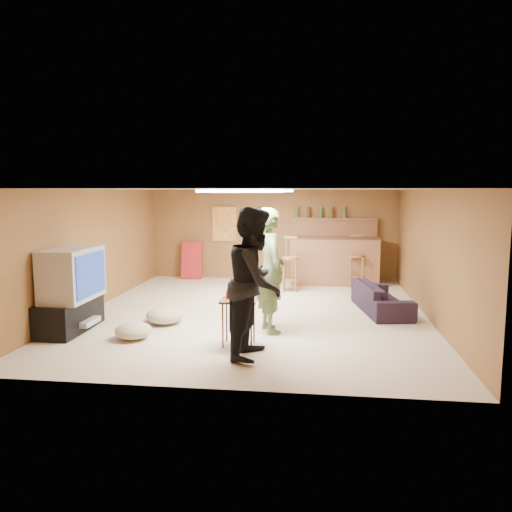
# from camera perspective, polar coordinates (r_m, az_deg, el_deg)

# --- Properties ---
(ground) EXTENTS (7.00, 7.00, 0.00)m
(ground) POSITION_cam_1_polar(r_m,az_deg,el_deg) (9.01, -0.16, -6.48)
(ground) COLOR beige
(ground) RESTS_ON ground
(ceiling) EXTENTS (6.00, 7.00, 0.02)m
(ceiling) POSITION_cam_1_polar(r_m,az_deg,el_deg) (8.74, -0.16, 7.65)
(ceiling) COLOR silver
(ceiling) RESTS_ON ground
(wall_back) EXTENTS (6.00, 0.02, 2.20)m
(wall_back) POSITION_cam_1_polar(r_m,az_deg,el_deg) (12.27, 1.92, 2.47)
(wall_back) COLOR brown
(wall_back) RESTS_ON ground
(wall_front) EXTENTS (6.00, 0.02, 2.20)m
(wall_front) POSITION_cam_1_polar(r_m,az_deg,el_deg) (5.40, -4.91, -4.06)
(wall_front) COLOR brown
(wall_front) RESTS_ON ground
(wall_left) EXTENTS (0.02, 7.00, 2.20)m
(wall_left) POSITION_cam_1_polar(r_m,az_deg,el_deg) (9.66, -18.11, 0.72)
(wall_left) COLOR brown
(wall_left) RESTS_ON ground
(wall_right) EXTENTS (0.02, 7.00, 2.20)m
(wall_right) POSITION_cam_1_polar(r_m,az_deg,el_deg) (8.94, 19.28, 0.15)
(wall_right) COLOR brown
(wall_right) RESTS_ON ground
(tv_stand) EXTENTS (0.55, 1.30, 0.50)m
(tv_stand) POSITION_cam_1_polar(r_m,az_deg,el_deg) (8.36, -20.51, -6.32)
(tv_stand) COLOR black
(tv_stand) RESTS_ON ground
(dvd_box) EXTENTS (0.35, 0.50, 0.08)m
(dvd_box) POSITION_cam_1_polar(r_m,az_deg,el_deg) (8.28, -19.12, -7.09)
(dvd_box) COLOR #B2B2B7
(dvd_box) RESTS_ON tv_stand
(tv_body) EXTENTS (0.60, 1.10, 0.80)m
(tv_body) POSITION_cam_1_polar(r_m,az_deg,el_deg) (8.20, -20.29, -1.94)
(tv_body) COLOR #B2B2B7
(tv_body) RESTS_ON tv_stand
(tv_screen) EXTENTS (0.02, 0.95, 0.65)m
(tv_screen) POSITION_cam_1_polar(r_m,az_deg,el_deg) (8.06, -18.33, -2.00)
(tv_screen) COLOR navy
(tv_screen) RESTS_ON tv_body
(bar_counter) EXTENTS (2.00, 0.60, 1.10)m
(bar_counter) POSITION_cam_1_polar(r_m,az_deg,el_deg) (11.74, 8.97, -0.55)
(bar_counter) COLOR brown
(bar_counter) RESTS_ON ground
(bar_lip) EXTENTS (2.10, 0.12, 0.05)m
(bar_lip) POSITION_cam_1_polar(r_m,az_deg,el_deg) (11.43, 9.07, 2.00)
(bar_lip) COLOR #422015
(bar_lip) RESTS_ON bar_counter
(bar_shelf) EXTENTS (2.00, 0.18, 0.05)m
(bar_shelf) POSITION_cam_1_polar(r_m,az_deg,el_deg) (12.09, 9.00, 4.21)
(bar_shelf) COLOR brown
(bar_shelf) RESTS_ON bar_backing
(bar_backing) EXTENTS (2.00, 0.14, 0.60)m
(bar_backing) POSITION_cam_1_polar(r_m,az_deg,el_deg) (12.14, 8.97, 2.80)
(bar_backing) COLOR brown
(bar_backing) RESTS_ON bar_counter
(poster_left) EXTENTS (0.60, 0.03, 0.85)m
(poster_left) POSITION_cam_1_polar(r_m,az_deg,el_deg) (12.38, -3.64, 3.66)
(poster_left) COLOR #BF3F26
(poster_left) RESTS_ON wall_back
(poster_right) EXTENTS (0.55, 0.03, 0.80)m
(poster_right) POSITION_cam_1_polar(r_m,az_deg,el_deg) (12.24, 0.51, 3.63)
(poster_right) COLOR #334C99
(poster_right) RESTS_ON wall_back
(folding_chair_stack) EXTENTS (0.50, 0.26, 0.91)m
(folding_chair_stack) POSITION_cam_1_polar(r_m,az_deg,el_deg) (12.49, -7.35, -0.50)
(folding_chair_stack) COLOR red
(folding_chair_stack) RESTS_ON ground
(ceiling_panel_front) EXTENTS (1.20, 0.60, 0.04)m
(ceiling_panel_front) POSITION_cam_1_polar(r_m,az_deg,el_deg) (7.26, -1.69, 7.43)
(ceiling_panel_front) COLOR white
(ceiling_panel_front) RESTS_ON ceiling
(ceiling_panel_back) EXTENTS (1.20, 0.60, 0.04)m
(ceiling_panel_back) POSITION_cam_1_polar(r_m,az_deg,el_deg) (9.93, 0.73, 7.46)
(ceiling_panel_back) COLOR white
(ceiling_panel_back) RESTS_ON ceiling
(person_olive) EXTENTS (0.70, 0.83, 1.93)m
(person_olive) POSITION_cam_1_polar(r_m,az_deg,el_deg) (7.65, 1.63, -1.63)
(person_olive) COLOR #596B3E
(person_olive) RESTS_ON ground
(person_black) EXTENTS (0.87, 1.05, 1.97)m
(person_black) POSITION_cam_1_polar(r_m,az_deg,el_deg) (6.51, -0.10, -3.04)
(person_black) COLOR black
(person_black) RESTS_ON ground
(sofa) EXTENTS (0.98, 1.86, 0.52)m
(sofa) POSITION_cam_1_polar(r_m,az_deg,el_deg) (9.31, 14.15, -4.63)
(sofa) COLOR black
(sofa) RESTS_ON ground
(tray_table) EXTENTS (0.53, 0.43, 0.66)m
(tray_table) POSITION_cam_1_polar(r_m,az_deg,el_deg) (7.11, -2.00, -7.57)
(tray_table) COLOR #422015
(tray_table) RESTS_ON ground
(cup_red_near) EXTENTS (0.08, 0.08, 0.11)m
(cup_red_near) POSITION_cam_1_polar(r_m,az_deg,el_deg) (7.08, -3.16, -4.44)
(cup_red_near) COLOR red
(cup_red_near) RESTS_ON tray_table
(cup_red_far) EXTENTS (0.10, 0.10, 0.12)m
(cup_red_far) POSITION_cam_1_polar(r_m,az_deg,el_deg) (6.92, -1.33, -4.69)
(cup_red_far) COLOR red
(cup_red_far) RESTS_ON tray_table
(cup_blue) EXTENTS (0.09, 0.09, 0.12)m
(cup_blue) POSITION_cam_1_polar(r_m,az_deg,el_deg) (7.07, -0.59, -4.40)
(cup_blue) COLOR navy
(cup_blue) RESTS_ON tray_table
(bar_stool_left) EXTENTS (0.43, 0.43, 1.19)m
(bar_stool_left) POSITION_cam_1_polar(r_m,az_deg,el_deg) (10.84, 3.93, -0.90)
(bar_stool_left) COLOR brown
(bar_stool_left) RESTS_ON ground
(bar_stool_right) EXTENTS (0.41, 0.41, 1.21)m
(bar_stool_right) POSITION_cam_1_polar(r_m,az_deg,el_deg) (11.44, 11.39, -0.54)
(bar_stool_right) COLOR brown
(bar_stool_right) RESTS_ON ground
(cushion_near_tv) EXTENTS (0.80, 0.80, 0.28)m
(cushion_near_tv) POSITION_cam_1_polar(r_m,az_deg,el_deg) (8.40, -10.35, -6.66)
(cushion_near_tv) COLOR tan
(cushion_near_tv) RESTS_ON ground
(cushion_mid) EXTENTS (0.51, 0.51, 0.20)m
(cushion_mid) POSITION_cam_1_polar(r_m,az_deg,el_deg) (8.58, -10.87, -6.65)
(cushion_mid) COLOR tan
(cushion_mid) RESTS_ON ground
(cushion_far) EXTENTS (0.70, 0.70, 0.24)m
(cushion_far) POSITION_cam_1_polar(r_m,az_deg,el_deg) (7.66, -13.84, -8.28)
(cushion_far) COLOR tan
(cushion_far) RESTS_ON ground
(bottle_row) EXTENTS (1.20, 0.08, 0.26)m
(bottle_row) POSITION_cam_1_polar(r_m,az_deg,el_deg) (12.06, 7.40, 4.97)
(bottle_row) COLOR #3F7233
(bottle_row) RESTS_ON bar_shelf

